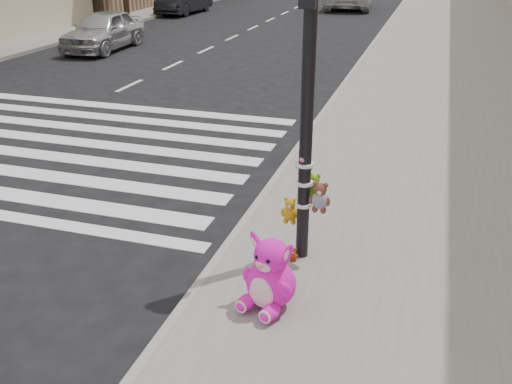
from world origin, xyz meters
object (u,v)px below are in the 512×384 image
at_px(signal_pole, 307,137).
at_px(car_silver_far, 103,30).
at_px(pink_bunny, 270,278).
at_px(red_teddy, 293,254).
at_px(car_dark_far, 184,0).

xyz_separation_m(signal_pole, car_silver_far, (-10.83, 13.06, -1.05)).
distance_m(pink_bunny, red_teddy, 1.08).
relative_size(signal_pole, red_teddy, 20.25).
height_order(red_teddy, car_dark_far, car_dark_far).
relative_size(signal_pole, pink_bunny, 4.41).
distance_m(pink_bunny, car_dark_far, 28.23).
distance_m(signal_pole, red_teddy, 1.56).
height_order(signal_pole, car_silver_far, signal_pole).
relative_size(signal_pole, car_dark_far, 0.91).
height_order(car_silver_far, car_dark_far, car_silver_far).
xyz_separation_m(car_silver_far, car_dark_far, (-1.58, 11.11, -0.01)).
relative_size(pink_bunny, car_silver_far, 0.21).
bearing_deg(red_teddy, car_dark_far, 102.57).
distance_m(signal_pole, car_silver_far, 17.00).
distance_m(signal_pole, car_dark_far, 27.19).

